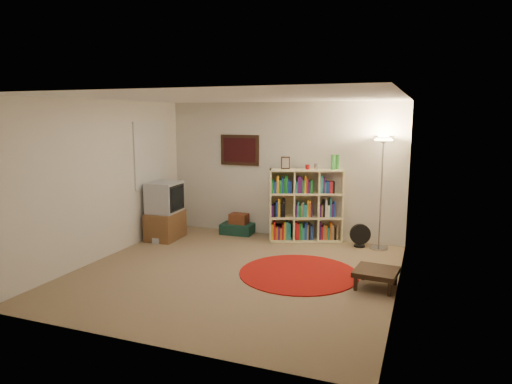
# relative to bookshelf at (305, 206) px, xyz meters

# --- Properties ---
(room) EXTENTS (4.54, 4.54, 2.54)m
(room) POSITION_rel_bookshelf_xyz_m (-0.55, -2.00, 0.63)
(room) COLOR #82694C
(room) RESTS_ON ground
(bookshelf) EXTENTS (1.36, 0.80, 1.57)m
(bookshelf) POSITION_rel_bookshelf_xyz_m (0.00, 0.00, 0.00)
(bookshelf) COLOR #FFEDAA
(bookshelf) RESTS_ON ground
(floor_lamp) EXTENTS (0.47, 0.47, 1.93)m
(floor_lamp) POSITION_rel_bookshelf_xyz_m (1.34, -0.09, 0.97)
(floor_lamp) COLOR #B8B7BC
(floor_lamp) RESTS_ON ground
(floor_fan) EXTENTS (0.36, 0.24, 0.41)m
(floor_fan) POSITION_rel_bookshelf_xyz_m (1.02, -0.09, -0.43)
(floor_fan) COLOR black
(floor_fan) RESTS_ON ground
(tv_stand) EXTENTS (0.55, 0.75, 1.06)m
(tv_stand) POSITION_rel_bookshelf_xyz_m (-2.42, -0.81, -0.12)
(tv_stand) COLOR brown
(tv_stand) RESTS_ON ground
(dvd_box) EXTENTS (0.37, 0.34, 0.10)m
(dvd_box) POSITION_rel_bookshelf_xyz_m (-2.36, -1.04, -0.58)
(dvd_box) COLOR #AFAFB3
(dvd_box) RESTS_ON ground
(suitcase) EXTENTS (0.62, 0.42, 0.20)m
(suitcase) POSITION_rel_bookshelf_xyz_m (-1.32, -0.02, -0.53)
(suitcase) COLOR #123329
(suitcase) RESTS_ON ground
(wicker_basket) EXTENTS (0.34, 0.25, 0.19)m
(wicker_basket) POSITION_rel_bookshelf_xyz_m (-1.30, 0.02, -0.34)
(wicker_basket) COLOR #612B18
(wicker_basket) RESTS_ON suitcase
(duffel_bag) EXTENTS (0.47, 0.43, 0.27)m
(duffel_bag) POSITION_rel_bookshelf_xyz_m (-0.40, 0.12, -0.50)
(duffel_bag) COLOR black
(duffel_bag) RESTS_ON ground
(paper_towel) EXTENTS (0.11, 0.11, 0.22)m
(paper_towel) POSITION_rel_bookshelf_xyz_m (-0.21, 0.14, -0.52)
(paper_towel) COLOR white
(paper_towel) RESTS_ON ground
(red_rug) EXTENTS (1.72, 1.72, 0.02)m
(red_rug) POSITION_rel_bookshelf_xyz_m (0.39, -1.77, -0.62)
(red_rug) COLOR maroon
(red_rug) RESTS_ON ground
(side_table) EXTENTS (0.59, 0.59, 0.25)m
(side_table) POSITION_rel_bookshelf_xyz_m (1.49, -1.93, -0.42)
(side_table) COLOR black
(side_table) RESTS_ON ground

